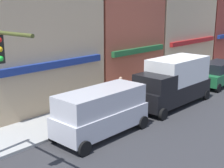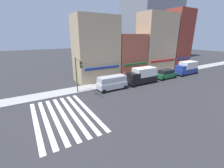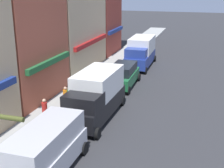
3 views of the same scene
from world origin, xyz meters
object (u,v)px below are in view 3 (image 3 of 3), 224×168
(box_truck_black, at_px, (96,95))
(suv_green, at_px, (123,75))
(pedestrian_red_jacket, at_px, (45,112))
(pedestrian_orange_vest, at_px, (66,99))
(pedestrian_green_top, at_px, (70,99))
(van_silver, at_px, (46,149))
(box_truck_blue, at_px, (141,52))

(box_truck_black, relative_size, suv_green, 1.32)
(box_truck_black, height_order, pedestrian_red_jacket, box_truck_black)
(pedestrian_orange_vest, distance_m, pedestrian_red_jacket, 2.45)
(pedestrian_green_top, bearing_deg, pedestrian_red_jacket, 78.04)
(suv_green, distance_m, pedestrian_red_jacket, 9.58)
(box_truck_black, bearing_deg, van_silver, -178.55)
(box_truck_black, bearing_deg, box_truck_blue, 1.45)
(pedestrian_orange_vest, bearing_deg, pedestrian_green_top, -87.75)
(box_truck_blue, xyz_separation_m, pedestrian_green_top, (-13.87, 1.88, -0.51))
(pedestrian_orange_vest, bearing_deg, box_truck_blue, -23.29)
(box_truck_black, height_order, suv_green, box_truck_black)
(box_truck_black, distance_m, suv_green, 6.88)
(pedestrian_green_top, bearing_deg, box_truck_blue, -99.08)
(van_silver, xyz_separation_m, pedestrian_red_jacket, (4.21, 2.35, -0.21))
(suv_green, bearing_deg, box_truck_blue, -1.15)
(van_silver, height_order, suv_green, van_silver)
(van_silver, distance_m, pedestrian_red_jacket, 4.83)
(pedestrian_green_top, bearing_deg, suv_green, -106.88)
(pedestrian_green_top, xyz_separation_m, pedestrian_red_jacket, (-2.52, 0.47, 0.00))
(van_silver, relative_size, pedestrian_red_jacket, 2.84)
(box_truck_black, xyz_separation_m, box_truck_blue, (13.96, 0.00, 0.00))
(van_silver, relative_size, suv_green, 1.06)
(box_truck_black, distance_m, pedestrian_green_top, 1.95)
(box_truck_blue, bearing_deg, pedestrian_orange_vest, 170.54)
(van_silver, height_order, box_truck_blue, box_truck_blue)
(suv_green, relative_size, pedestrian_red_jacket, 2.68)
(suv_green, relative_size, box_truck_blue, 0.76)
(pedestrian_orange_vest, bearing_deg, van_silver, -176.81)
(box_truck_black, distance_m, box_truck_blue, 13.96)
(van_silver, xyz_separation_m, pedestrian_green_top, (6.73, 1.88, -0.21))
(box_truck_black, bearing_deg, pedestrian_orange_vest, 91.20)
(pedestrian_orange_vest, relative_size, pedestrian_red_jacket, 1.00)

